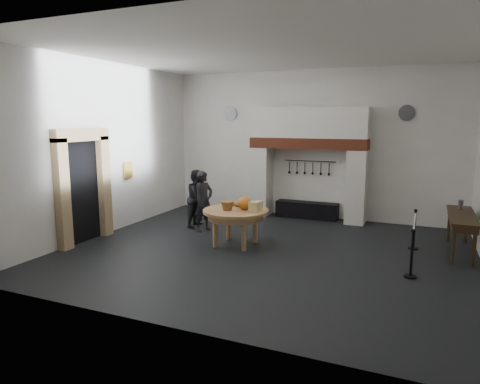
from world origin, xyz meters
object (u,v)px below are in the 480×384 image
at_px(visitor_near, 204,201).
at_px(barrier_post_near, 412,255).
at_px(visitor_far, 198,198).
at_px(work_table, 236,211).
at_px(side_table, 462,216).
at_px(iron_range, 307,210).
at_px(barrier_post_far, 414,230).

relative_size(visitor_near, barrier_post_near, 1.84).
bearing_deg(barrier_post_near, visitor_far, 161.44).
xyz_separation_m(work_table, side_table, (4.96, 1.45, 0.03)).
relative_size(iron_range, visitor_far, 1.17).
distance_m(side_table, barrier_post_near, 2.36).
distance_m(iron_range, work_table, 3.65).
bearing_deg(work_table, visitor_near, 146.86).
distance_m(visitor_far, barrier_post_far, 5.74).
height_order(visitor_far, side_table, visitor_far).
bearing_deg(side_table, visitor_far, -178.45).
bearing_deg(work_table, side_table, 16.34).
bearing_deg(barrier_post_near, visitor_near, 164.05).
height_order(work_table, visitor_near, visitor_near).
bearing_deg(iron_range, visitor_far, -139.38).
xyz_separation_m(iron_range, side_table, (4.10, -2.05, 0.62)).
relative_size(iron_range, side_table, 0.86).
distance_m(work_table, side_table, 5.17).
distance_m(visitor_near, visitor_far, 0.57).
xyz_separation_m(visitor_far, barrier_post_far, (5.72, 0.08, -0.36)).
bearing_deg(visitor_near, side_table, -64.71).
xyz_separation_m(visitor_near, side_table, (6.30, 0.58, 0.04)).
bearing_deg(work_table, visitor_far, 143.77).
bearing_deg(visitor_far, iron_range, -50.68).
bearing_deg(side_table, barrier_post_near, -114.87).
bearing_deg(visitor_far, barrier_post_far, -90.51).
relative_size(work_table, barrier_post_far, 1.75).
relative_size(work_table, visitor_near, 0.96).
xyz_separation_m(work_table, barrier_post_far, (3.99, 1.35, -0.39)).
relative_size(iron_range, barrier_post_far, 2.11).
height_order(visitor_far, barrier_post_near, visitor_far).
height_order(work_table, barrier_post_far, barrier_post_far).
bearing_deg(side_table, visitor_near, -174.72).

